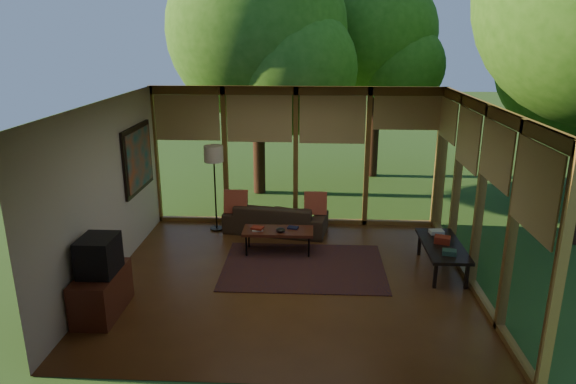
# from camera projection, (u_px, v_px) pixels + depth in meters

# --- Properties ---
(floor) EXTENTS (5.50, 5.50, 0.00)m
(floor) POSITION_uv_depth(u_px,v_px,m) (289.00, 279.00, 7.92)
(floor) COLOR brown
(floor) RESTS_ON ground
(ceiling) EXTENTS (5.50, 5.50, 0.00)m
(ceiling) POSITION_uv_depth(u_px,v_px,m) (290.00, 103.00, 7.13)
(ceiling) COLOR silver
(ceiling) RESTS_ON ground
(wall_left) EXTENTS (0.04, 5.00, 2.70)m
(wall_left) POSITION_uv_depth(u_px,v_px,m) (106.00, 193.00, 7.65)
(wall_left) COLOR beige
(wall_left) RESTS_ON ground
(wall_front) EXTENTS (5.50, 0.04, 2.70)m
(wall_front) POSITION_uv_depth(u_px,v_px,m) (278.00, 271.00, 5.13)
(wall_front) COLOR beige
(wall_front) RESTS_ON ground
(window_wall_back) EXTENTS (5.50, 0.12, 2.70)m
(window_wall_back) POSITION_uv_depth(u_px,v_px,m) (296.00, 157.00, 9.91)
(window_wall_back) COLOR brown
(window_wall_back) RESTS_ON ground
(window_wall_right) EXTENTS (0.12, 5.00, 2.70)m
(window_wall_right) POSITION_uv_depth(u_px,v_px,m) (480.00, 199.00, 7.39)
(window_wall_right) COLOR brown
(window_wall_right) RESTS_ON ground
(exterior_lawn) EXTENTS (40.00, 40.00, 0.00)m
(exterior_lawn) POSITION_uv_depth(u_px,v_px,m) (572.00, 163.00, 15.17)
(exterior_lawn) COLOR #2E531F
(exterior_lawn) RESTS_ON ground
(tree_nw) EXTENTS (3.98, 3.98, 5.69)m
(tree_nw) POSITION_uv_depth(u_px,v_px,m) (257.00, 31.00, 11.27)
(tree_nw) COLOR #351C13
(tree_nw) RESTS_ON ground
(tree_ne) EXTENTS (2.94, 2.94, 5.13)m
(tree_ne) POSITION_uv_depth(u_px,v_px,m) (378.00, 33.00, 12.80)
(tree_ne) COLOR #351C13
(tree_ne) RESTS_ON ground
(tree_far) EXTENTS (3.40, 3.40, 4.67)m
(tree_far) POSITION_uv_depth(u_px,v_px,m) (574.00, 65.00, 11.66)
(tree_far) COLOR #351C13
(tree_far) RESTS_ON ground
(rug) EXTENTS (2.60, 1.84, 0.01)m
(rug) POSITION_uv_depth(u_px,v_px,m) (303.00, 267.00, 8.33)
(rug) COLOR maroon
(rug) RESTS_ON floor
(sofa) EXTENTS (2.02, 1.06, 0.56)m
(sofa) POSITION_uv_depth(u_px,v_px,m) (276.00, 218.00, 9.76)
(sofa) COLOR #3D2D1E
(sofa) RESTS_ON floor
(pillow_left) EXTENTS (0.44, 0.23, 0.46)m
(pillow_left) POSITION_uv_depth(u_px,v_px,m) (236.00, 202.00, 9.66)
(pillow_left) COLOR #99200D
(pillow_left) RESTS_ON sofa
(pillow_right) EXTENTS (0.42, 0.23, 0.44)m
(pillow_right) POSITION_uv_depth(u_px,v_px,m) (315.00, 204.00, 9.59)
(pillow_right) COLOR #99200D
(pillow_right) RESTS_ON sofa
(ct_book_lower) EXTENTS (0.20, 0.17, 0.03)m
(ct_book_lower) POSITION_uv_depth(u_px,v_px,m) (257.00, 230.00, 8.72)
(ct_book_lower) COLOR beige
(ct_book_lower) RESTS_ON coffee_table
(ct_book_upper) EXTENTS (0.23, 0.19, 0.03)m
(ct_book_upper) POSITION_uv_depth(u_px,v_px,m) (257.00, 228.00, 8.71)
(ct_book_upper) COLOR maroon
(ct_book_upper) RESTS_ON coffee_table
(ct_book_side) EXTENTS (0.20, 0.17, 0.03)m
(ct_book_side) POSITION_uv_depth(u_px,v_px,m) (293.00, 228.00, 8.82)
(ct_book_side) COLOR #161832
(ct_book_side) RESTS_ON coffee_table
(ct_bowl) EXTENTS (0.16, 0.16, 0.07)m
(ct_bowl) POSITION_uv_depth(u_px,v_px,m) (281.00, 230.00, 8.65)
(ct_bowl) COLOR black
(ct_bowl) RESTS_ON coffee_table
(media_cabinet) EXTENTS (0.50, 1.00, 0.60)m
(media_cabinet) POSITION_uv_depth(u_px,v_px,m) (102.00, 293.00, 6.87)
(media_cabinet) COLOR #5B2718
(media_cabinet) RESTS_ON floor
(television) EXTENTS (0.45, 0.55, 0.50)m
(television) POSITION_uv_depth(u_px,v_px,m) (99.00, 255.00, 6.71)
(television) COLOR black
(television) RESTS_ON media_cabinet
(console_book_a) EXTENTS (0.23, 0.19, 0.07)m
(console_book_a) POSITION_uv_depth(u_px,v_px,m) (449.00, 252.00, 7.68)
(console_book_a) COLOR #2D4F3F
(console_book_a) RESTS_ON side_console
(console_book_b) EXTENTS (0.28, 0.24, 0.11)m
(console_book_b) POSITION_uv_depth(u_px,v_px,m) (442.00, 240.00, 8.11)
(console_book_b) COLOR maroon
(console_book_b) RESTS_ON side_console
(console_book_c) EXTENTS (0.24, 0.19, 0.06)m
(console_book_c) POSITION_uv_depth(u_px,v_px,m) (436.00, 232.00, 8.50)
(console_book_c) COLOR beige
(console_book_c) RESTS_ON side_console
(floor_lamp) EXTENTS (0.36, 0.36, 1.65)m
(floor_lamp) POSITION_uv_depth(u_px,v_px,m) (214.00, 159.00, 9.54)
(floor_lamp) COLOR black
(floor_lamp) RESTS_ON floor
(coffee_table) EXTENTS (1.20, 0.50, 0.43)m
(coffee_table) POSITION_uv_depth(u_px,v_px,m) (278.00, 232.00, 8.77)
(coffee_table) COLOR #5B2718
(coffee_table) RESTS_ON floor
(side_console) EXTENTS (0.60, 1.40, 0.46)m
(side_console) POSITION_uv_depth(u_px,v_px,m) (443.00, 247.00, 8.09)
(side_console) COLOR black
(side_console) RESTS_ON floor
(wall_painting) EXTENTS (0.06, 1.35, 1.15)m
(wall_painting) POSITION_uv_depth(u_px,v_px,m) (138.00, 159.00, 8.93)
(wall_painting) COLOR black
(wall_painting) RESTS_ON wall_left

